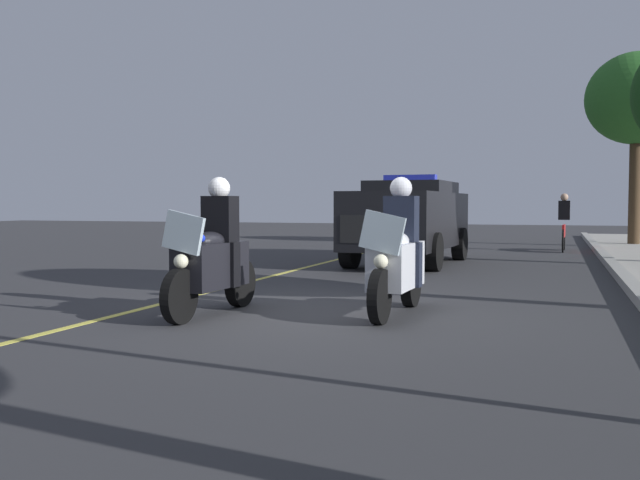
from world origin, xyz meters
name	(u,v)px	position (x,y,z in m)	size (l,w,h in m)	color
ground_plane	(311,311)	(0.00, 0.00, 0.00)	(80.00, 80.00, 0.00)	#333335
lane_stripe_center	(164,303)	(0.00, -2.17, 0.00)	(48.00, 0.12, 0.01)	#E0D14C
police_motorcycle_lead_left	(213,259)	(0.65, -1.07, 0.70)	(2.14, 0.59, 1.72)	black
police_motorcycle_lead_right	(397,259)	(-0.07, 1.11, 0.70)	(2.14, 0.59, 1.72)	black
police_suv	(409,218)	(-7.46, -0.23, 1.07)	(4.98, 2.25, 2.05)	black
cyclist_background	(564,222)	(-13.17, 3.20, 0.84)	(1.76, 0.33, 1.69)	black
tree_behind_suv	(637,100)	(-16.19, 5.37, 4.71)	(3.18, 3.18, 6.13)	#42301E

